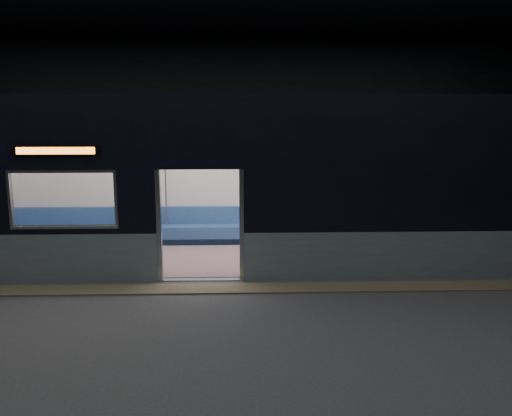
{
  "coord_description": "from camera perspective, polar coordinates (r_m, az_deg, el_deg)",
  "views": [
    {
      "loc": [
        0.69,
        -8.45,
        3.21
      ],
      "look_at": [
        1.04,
        2.3,
        1.1
      ],
      "focal_mm": 38.0,
      "sensor_mm": 36.0,
      "label": 1
    }
  ],
  "objects": [
    {
      "name": "station_floor",
      "position": [
        9.07,
        -6.2,
        -9.75
      ],
      "size": [
        24.0,
        14.0,
        0.01
      ],
      "primitive_type": "cube",
      "color": "#47494C",
      "rests_on": "ground"
    },
    {
      "name": "station_envelope",
      "position": [
        8.49,
        -6.73,
        14.08
      ],
      "size": [
        24.0,
        14.0,
        5.0
      ],
      "color": "black",
      "rests_on": "station_floor"
    },
    {
      "name": "tactile_strip",
      "position": [
        9.57,
        -5.96,
        -8.47
      ],
      "size": [
        22.8,
        0.5,
        0.03
      ],
      "primitive_type": "cube",
      "color": "#8C7F59",
      "rests_on": "station_floor"
    },
    {
      "name": "metro_car",
      "position": [
        11.1,
        -5.43,
        3.98
      ],
      "size": [
        18.0,
        3.04,
        3.35
      ],
      "color": "#8C9DA7",
      "rests_on": "station_floor"
    },
    {
      "name": "passenger",
      "position": [
        12.45,
        -12.45,
        -0.38
      ],
      "size": [
        0.39,
        0.67,
        1.35
      ],
      "rotation": [
        0.0,
        0.0,
        -0.02
      ],
      "color": "black",
      "rests_on": "metro_car"
    },
    {
      "name": "handbag",
      "position": [
        12.26,
        -12.51,
        -1.14
      ],
      "size": [
        0.3,
        0.27,
        0.13
      ],
      "primitive_type": "cube",
      "rotation": [
        0.0,
        0.0,
        -0.23
      ],
      "color": "black",
      "rests_on": "passenger"
    },
    {
      "name": "transit_map",
      "position": [
        12.97,
        14.79,
        2.9
      ],
      "size": [
        0.91,
        0.03,
        0.59
      ],
      "primitive_type": "cube",
      "color": "white",
      "rests_on": "metro_car"
    }
  ]
}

